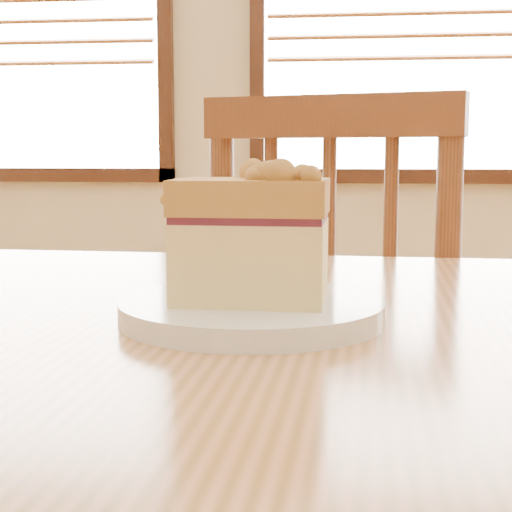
{
  "coord_description": "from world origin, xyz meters",
  "views": [
    {
      "loc": [
        -0.01,
        -0.43,
        0.89
      ],
      "look_at": [
        -0.09,
        0.24,
        0.8
      ],
      "focal_mm": 55.0,
      "sensor_mm": 36.0,
      "label": 1
    }
  ],
  "objects_px": {
    "cafe_table_main": "(397,431)",
    "plate": "(252,312)",
    "cafe_chair_main": "(353,376)",
    "cake_slice": "(252,233)"
  },
  "relations": [
    {
      "from": "cafe_table_main",
      "to": "cake_slice",
      "type": "relative_size",
      "value": 9.36
    },
    {
      "from": "cafe_chair_main",
      "to": "plate",
      "type": "xyz_separation_m",
      "value": [
        -0.09,
        -0.71,
        0.26
      ]
    },
    {
      "from": "cafe_chair_main",
      "to": "cake_slice",
      "type": "height_order",
      "value": "cafe_chair_main"
    },
    {
      "from": "cafe_table_main",
      "to": "plate",
      "type": "height_order",
      "value": "plate"
    },
    {
      "from": "plate",
      "to": "cake_slice",
      "type": "height_order",
      "value": "cake_slice"
    },
    {
      "from": "cafe_chair_main",
      "to": "cafe_table_main",
      "type": "bearing_deg",
      "value": 108.23
    },
    {
      "from": "plate",
      "to": "cake_slice",
      "type": "bearing_deg",
      "value": 14.16
    },
    {
      "from": "cafe_table_main",
      "to": "plate",
      "type": "distance_m",
      "value": 0.16
    },
    {
      "from": "cafe_table_main",
      "to": "cafe_chair_main",
      "type": "bearing_deg",
      "value": 93.97
    },
    {
      "from": "cafe_table_main",
      "to": "plate",
      "type": "bearing_deg",
      "value": -176.62
    }
  ]
}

